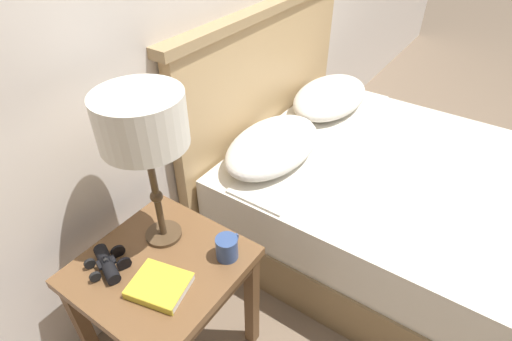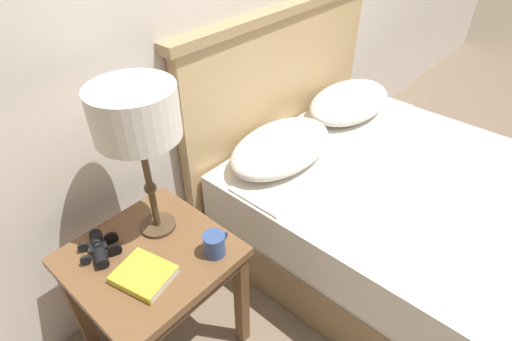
{
  "view_description": "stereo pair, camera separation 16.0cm",
  "coord_description": "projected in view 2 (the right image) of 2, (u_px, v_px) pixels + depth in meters",
  "views": [
    {
      "loc": [
        -1.18,
        -0.08,
        1.64
      ],
      "look_at": [
        -0.13,
        0.64,
        0.67
      ],
      "focal_mm": 28.0,
      "sensor_mm": 36.0,
      "label": 1
    },
    {
      "loc": [
        -1.08,
        -0.21,
        1.64
      ],
      "look_at": [
        -0.13,
        0.64,
        0.67
      ],
      "focal_mm": 28.0,
      "sensor_mm": 36.0,
      "label": 2
    }
  ],
  "objects": [
    {
      "name": "ground_plane",
      "position": [
        385.0,
        337.0,
        1.75
      ],
      "size": [
        20.0,
        20.0,
        0.0
      ],
      "primitive_type": "plane",
      "color": "#7A6651",
      "rests_on": "ground"
    },
    {
      "name": "nightstand",
      "position": [
        153.0,
        269.0,
        1.43
      ],
      "size": [
        0.52,
        0.51,
        0.57
      ],
      "color": "brown",
      "rests_on": "ground_plane"
    },
    {
      "name": "bed",
      "position": [
        412.0,
        214.0,
        1.95
      ],
      "size": [
        1.47,
        1.88,
        1.13
      ],
      "color": "olive",
      "rests_on": "ground_plane"
    },
    {
      "name": "table_lamp",
      "position": [
        136.0,
        117.0,
        1.21
      ],
      "size": [
        0.27,
        0.27,
        0.57
      ],
      "color": "#4C3823",
      "rests_on": "nightstand"
    },
    {
      "name": "book_on_nightstand",
      "position": [
        144.0,
        275.0,
        1.29
      ],
      "size": [
        0.18,
        0.21,
        0.03
      ],
      "color": "silver",
      "rests_on": "nightstand"
    },
    {
      "name": "binoculars_pair",
      "position": [
        99.0,
        249.0,
        1.37
      ],
      "size": [
        0.16,
        0.16,
        0.05
      ],
      "color": "black",
      "rests_on": "nightstand"
    },
    {
      "name": "coffee_mug",
      "position": [
        215.0,
        244.0,
        1.36
      ],
      "size": [
        0.1,
        0.08,
        0.08
      ],
      "color": "#334C84",
      "rests_on": "nightstand"
    }
  ]
}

